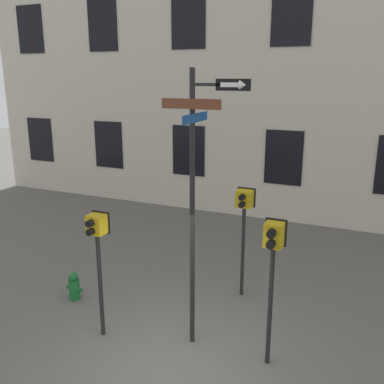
{
  "coord_description": "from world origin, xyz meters",
  "views": [
    {
      "loc": [
        2.8,
        -5.52,
        4.79
      ],
      "look_at": [
        -0.0,
        0.88,
        2.89
      ],
      "focal_mm": 40.0,
      "sensor_mm": 36.0,
      "label": 1
    }
  ],
  "objects": [
    {
      "name": "pedestrian_signal_across",
      "position": [
        0.32,
        2.94,
        1.96
      ],
      "size": [
        0.4,
        0.4,
        2.47
      ],
      "color": "black",
      "rests_on": "ground_plane"
    },
    {
      "name": "ground_plane",
      "position": [
        0.0,
        0.0,
        0.0
      ],
      "size": [
        60.0,
        60.0,
        0.0
      ],
      "primitive_type": "plane",
      "color": "#595651"
    },
    {
      "name": "pedestrian_signal_right",
      "position": [
        1.44,
        0.82,
        2.01
      ],
      "size": [
        0.35,
        0.4,
        2.58
      ],
      "color": "black",
      "rests_on": "ground_plane"
    },
    {
      "name": "pedestrian_signal_left",
      "position": [
        -1.65,
        0.39,
        1.91
      ],
      "size": [
        0.37,
        0.4,
        2.44
      ],
      "color": "black",
      "rests_on": "ground_plane"
    },
    {
      "name": "fire_hydrant",
      "position": [
        -3.01,
        1.26,
        0.31
      ],
      "size": [
        0.4,
        0.24,
        0.64
      ],
      "color": "#196028",
      "rests_on": "ground_plane"
    },
    {
      "name": "street_sign_pole",
      "position": [
        0.07,
        0.88,
        2.93
      ],
      "size": [
        1.49,
        0.99,
        4.92
      ],
      "color": "black",
      "rests_on": "ground_plane"
    },
    {
      "name": "building_facade",
      "position": [
        -0.0,
        8.69,
        6.57
      ],
      "size": [
        24.0,
        0.64,
        13.13
      ],
      "color": "beige",
      "rests_on": "ground_plane"
    }
  ]
}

